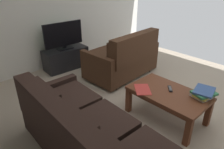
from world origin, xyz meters
The scene contains 10 objects.
ground_plane centered at (0.00, 0.00, 0.00)m, with size 5.23×5.01×0.01m, color tan.
wall_right centered at (2.62, 0.00, 1.27)m, with size 0.12×5.01×2.54m, color silver.
sofa_main centered at (-0.15, 1.32, 0.37)m, with size 2.09×0.86×0.86m.
loveseat_near centered at (1.15, -0.50, 0.38)m, with size 0.89×1.44×0.91m.
coffee_table centered at (-0.20, 0.04, 0.36)m, with size 1.04×0.63×0.43m.
tv_stand centered at (2.26, 0.13, 0.22)m, with size 0.46×0.93×0.44m.
flat_tv centered at (2.26, 0.13, 0.73)m, with size 0.22×0.84×0.55m.
book_stack centered at (-0.58, -0.19, 0.48)m, with size 0.30×0.36×0.10m.
tv_remote centered at (-0.18, -0.04, 0.44)m, with size 0.14×0.15×0.02m.
loose_magazine centered at (0.08, 0.24, 0.43)m, with size 0.20×0.30×0.01m, color #C63833.
Camera 1 is at (-1.45, 2.26, 1.89)m, focal length 33.47 mm.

